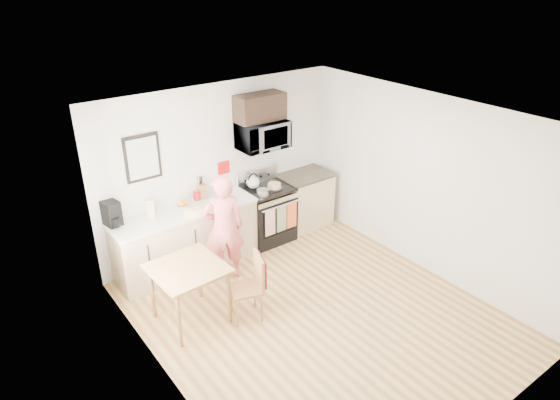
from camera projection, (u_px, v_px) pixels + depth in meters
floor at (316, 314)px, 6.48m from camera, size 4.60×4.60×0.00m
back_wall at (220, 168)px, 7.58m from camera, size 4.00×0.04×2.60m
front_wall at (496, 331)px, 4.26m from camera, size 4.00×0.04×2.60m
left_wall at (164, 286)px, 4.84m from camera, size 0.04×4.60×2.60m
right_wall at (427, 185)px, 7.00m from camera, size 0.04×4.60×2.60m
ceiling at (324, 121)px, 5.35m from camera, size 4.00×4.60×0.04m
window at (132, 230)px, 5.33m from camera, size 0.06×1.40×1.50m
cabinet_left at (187, 240)px, 7.30m from camera, size 2.10×0.60×0.90m
countertop_left at (184, 212)px, 7.09m from camera, size 2.14×0.64×0.04m
cabinet_right at (304, 201)px, 8.50m from camera, size 0.84×0.60×0.90m
countertop_right at (305, 175)px, 8.30m from camera, size 0.88×0.64×0.04m
range at (267, 215)px, 8.06m from camera, size 0.76×0.70×1.16m
microwave at (262, 135)px, 7.56m from camera, size 0.76×0.51×0.42m
upper_cabinet at (260, 107)px, 7.41m from camera, size 0.76×0.35×0.40m
wall_art at (143, 158)px, 6.72m from camera, size 0.50×0.04×0.65m
wall_trivet at (224, 168)px, 7.59m from camera, size 0.20×0.02×0.20m
person at (223, 228)px, 6.92m from camera, size 0.68×0.57×1.60m
dining_table at (188, 274)px, 6.09m from camera, size 0.84×0.84×0.79m
chair at (255, 278)px, 6.23m from camera, size 0.51×0.48×0.89m
knife_block at (201, 191)px, 7.42m from camera, size 0.11×0.15×0.23m
utensil_crock at (197, 191)px, 7.35m from camera, size 0.11×0.11×0.34m
fruit_bowl at (184, 204)px, 7.17m from camera, size 0.27×0.27×0.10m
milk_carton at (150, 209)px, 6.83m from camera, size 0.14×0.14×0.28m
coffee_maker at (112, 214)px, 6.64m from camera, size 0.23×0.30×0.34m
bread_bag at (194, 212)px, 6.93m from camera, size 0.31×0.23×0.10m
cake at (274, 186)px, 7.79m from camera, size 0.25×0.25×0.08m
kettle at (253, 182)px, 7.77m from camera, size 0.20×0.20×0.25m
pot at (263, 192)px, 7.57m from camera, size 0.18×0.30×0.09m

